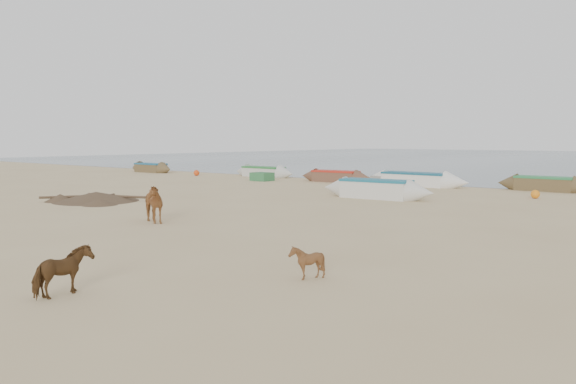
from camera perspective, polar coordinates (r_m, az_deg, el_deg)
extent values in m
plane|color=tan|center=(18.68, -7.78, -3.95)|extent=(140.00, 140.00, 0.00)
imported|color=#9A6032|center=(20.91, -13.81, -1.13)|extent=(1.80, 1.22, 1.40)
imported|color=#58351C|center=(12.18, 1.94, -7.12)|extent=(0.87, 0.83, 0.76)
imported|color=#56371B|center=(11.68, -21.76, -7.55)|extent=(1.17, 1.22, 0.96)
cone|color=brown|center=(28.88, -18.91, -0.43)|extent=(5.09, 5.09, 0.46)
cube|color=#316D3F|center=(40.77, -2.65, 1.57)|extent=(1.40, 1.20, 0.60)
sphere|color=orange|center=(31.21, 23.82, -0.21)|extent=(0.44, 0.44, 0.44)
cube|color=gray|center=(38.20, 9.53, 1.21)|extent=(1.20, 1.10, 0.56)
sphere|color=#D74514|center=(46.92, -9.28, 1.93)|extent=(0.48, 0.48, 0.48)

